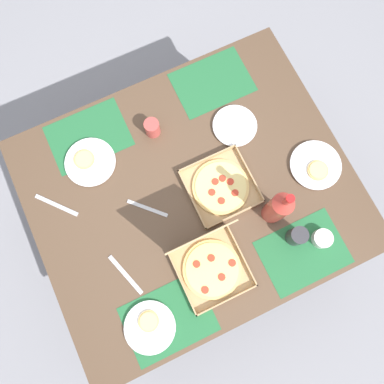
{
  "coord_description": "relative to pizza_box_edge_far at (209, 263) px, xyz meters",
  "views": [
    {
      "loc": [
        -0.15,
        -0.32,
        2.33
      ],
      "look_at": [
        0.0,
        0.0,
        0.74
      ],
      "focal_mm": 34.09,
      "sensor_mm": 36.0,
      "label": 1
    }
  ],
  "objects": [
    {
      "name": "knife_by_near_left",
      "position": [
        -0.34,
        0.11,
        -0.05
      ],
      "size": [
        0.08,
        0.21,
        0.0
      ],
      "primitive_type": "cube",
      "rotation": [
        0.0,
        0.0,
        1.88
      ],
      "color": "#B7B7BC",
      "rests_on": "dining_table"
    },
    {
      "name": "condiment_bowl",
      "position": [
        0.48,
        -0.12,
        -0.03
      ],
      "size": [
        0.08,
        0.08,
        0.05
      ],
      "primitive_type": "cylinder",
      "color": "white",
      "rests_on": "dining_table"
    },
    {
      "name": "plate_near_left",
      "position": [
        0.38,
        0.51,
        -0.04
      ],
      "size": [
        0.21,
        0.21,
        0.02
      ],
      "color": "white",
      "rests_on": "dining_table"
    },
    {
      "name": "placemat_near_left",
      "position": [
        -0.25,
        -0.13,
        -0.05
      ],
      "size": [
        0.36,
        0.26,
        0.0
      ],
      "primitive_type": "cube",
      "color": "#236638",
      "rests_on": "dining_table"
    },
    {
      "name": "dining_table",
      "position": [
        0.07,
        0.31,
        -0.14
      ],
      "size": [
        1.41,
        1.19,
        0.74
      ],
      "color": "#3F3328",
      "rests_on": "ground_plane"
    },
    {
      "name": "pizza_box_edge_far",
      "position": [
        0.0,
        0.0,
        0.0
      ],
      "size": [
        0.28,
        0.29,
        0.32
      ],
      "color": "tan",
      "rests_on": "dining_table"
    },
    {
      "name": "placemat_far_right",
      "position": [
        0.39,
        0.76,
        -0.05
      ],
      "size": [
        0.36,
        0.26,
        0.0
      ],
      "primitive_type": "cube",
      "color": "#236638",
      "rests_on": "dining_table"
    },
    {
      "name": "cup_red",
      "position": [
        0.38,
        -0.06,
        0.0
      ],
      "size": [
        0.07,
        0.07,
        0.1
      ],
      "primitive_type": "cylinder",
      "color": "#333338",
      "rests_on": "dining_table"
    },
    {
      "name": "ground_plane",
      "position": [
        0.07,
        0.31,
        -0.79
      ],
      "size": [
        6.0,
        6.0,
        0.0
      ],
      "primitive_type": "plane",
      "color": "gray"
    },
    {
      "name": "placemat_far_left",
      "position": [
        -0.25,
        0.76,
        -0.05
      ],
      "size": [
        0.36,
        0.26,
        0.0
      ],
      "primitive_type": "cube",
      "color": "#236638",
      "rests_on": "dining_table"
    },
    {
      "name": "plate_middle",
      "position": [
        -0.29,
        0.63,
        -0.04
      ],
      "size": [
        0.23,
        0.23,
        0.03
      ],
      "color": "white",
      "rests_on": "dining_table"
    },
    {
      "name": "pizza_box_center",
      "position": [
        0.19,
        0.28,
        -0.04
      ],
      "size": [
        0.29,
        0.29,
        0.04
      ],
      "color": "tan",
      "rests_on": "dining_table"
    },
    {
      "name": "cup_clear_right",
      "position": [
        0.03,
        0.65,
        -0.01
      ],
      "size": [
        0.07,
        0.07,
        0.09
      ],
      "primitive_type": "cylinder",
      "color": "#BF4742",
      "rests_on": "dining_table"
    },
    {
      "name": "knife_by_far_left",
      "position": [
        -0.5,
        0.51,
        -0.05
      ],
      "size": [
        0.15,
        0.17,
        0.0
      ],
      "primitive_type": "cube",
      "rotation": [
        0.0,
        0.0,
        5.42
      ],
      "color": "#B7B7BC",
      "rests_on": "dining_table"
    },
    {
      "name": "placemat_near_right",
      "position": [
        0.39,
        -0.13,
        -0.05
      ],
      "size": [
        0.36,
        0.26,
        0.0
      ],
      "primitive_type": "cube",
      "color": "#236638",
      "rests_on": "dining_table"
    },
    {
      "name": "plate_near_right",
      "position": [
        -0.33,
        -0.13,
        -0.04
      ],
      "size": [
        0.21,
        0.21,
        0.03
      ],
      "color": "white",
      "rests_on": "dining_table"
    },
    {
      "name": "plate_far_left",
      "position": [
        0.62,
        0.18,
        -0.04
      ],
      "size": [
        0.23,
        0.23,
        0.03
      ],
      "color": "white",
      "rests_on": "dining_table"
    },
    {
      "name": "soda_bottle",
      "position": [
        0.34,
        0.08,
        0.08
      ],
      "size": [
        0.09,
        0.09,
        0.32
      ],
      "color": "#B2382D",
      "rests_on": "dining_table"
    },
    {
      "name": "fork_by_near_right",
      "position": [
        -0.14,
        0.33,
        -0.05
      ],
      "size": [
        0.14,
        0.15,
        0.0
      ],
      "primitive_type": "cube",
      "rotation": [
        0.0,
        0.0,
        5.49
      ],
      "color": "#B7B7BC",
      "rests_on": "dining_table"
    }
  ]
}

